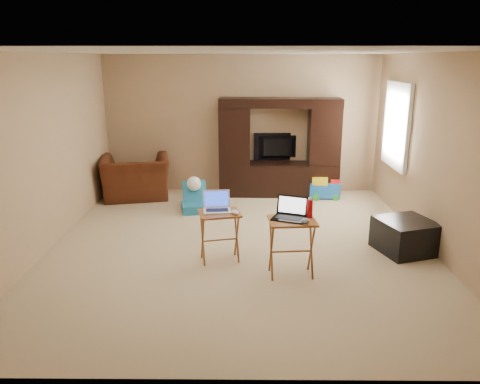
{
  "coord_description": "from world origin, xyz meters",
  "views": [
    {
      "loc": [
        0.05,
        -5.87,
        2.42
      ],
      "look_at": [
        0.0,
        -0.2,
        0.8
      ],
      "focal_mm": 35.0,
      "sensor_mm": 36.0,
      "label": 1
    }
  ],
  "objects_px": {
    "tray_table_left": "(220,237)",
    "entertainment_center": "(279,147)",
    "mouse_right": "(305,221)",
    "child_rocker": "(194,197)",
    "ottoman": "(405,236)",
    "push_toy": "(325,187)",
    "television": "(278,147)",
    "water_bottle": "(310,209)",
    "plush_toy": "(200,195)",
    "tray_table_right": "(291,248)",
    "laptop_right": "(289,209)",
    "laptop_left": "(217,202)",
    "recliner": "(136,177)",
    "mouse_left": "(235,212)"
  },
  "relations": [
    {
      "from": "entertainment_center",
      "to": "ottoman",
      "type": "distance_m",
      "value": 3.09
    },
    {
      "from": "mouse_right",
      "to": "child_rocker",
      "type": "bearing_deg",
      "value": 121.68
    },
    {
      "from": "tray_table_right",
      "to": "mouse_right",
      "type": "distance_m",
      "value": 0.41
    },
    {
      "from": "television",
      "to": "tray_table_right",
      "type": "relative_size",
      "value": 1.31
    },
    {
      "from": "push_toy",
      "to": "ottoman",
      "type": "height_order",
      "value": "ottoman"
    },
    {
      "from": "ottoman",
      "to": "mouse_right",
      "type": "relative_size",
      "value": 4.76
    },
    {
      "from": "tray_table_right",
      "to": "mouse_left",
      "type": "bearing_deg",
      "value": 148.13
    },
    {
      "from": "laptop_left",
      "to": "child_rocker",
      "type": "bearing_deg",
      "value": 98.48
    },
    {
      "from": "mouse_right",
      "to": "entertainment_center",
      "type": "bearing_deg",
      "value": 90.7
    },
    {
      "from": "mouse_left",
      "to": "television",
      "type": "bearing_deg",
      "value": 77.14
    },
    {
      "from": "push_toy",
      "to": "mouse_right",
      "type": "bearing_deg",
      "value": -95.82
    },
    {
      "from": "television",
      "to": "laptop_right",
      "type": "bearing_deg",
      "value": 81.87
    },
    {
      "from": "laptop_left",
      "to": "mouse_left",
      "type": "distance_m",
      "value": 0.26
    },
    {
      "from": "entertainment_center",
      "to": "laptop_right",
      "type": "relative_size",
      "value": 6.04
    },
    {
      "from": "child_rocker",
      "to": "push_toy",
      "type": "xyz_separation_m",
      "value": [
        2.27,
        0.83,
        -0.05
      ]
    },
    {
      "from": "tray_table_left",
      "to": "laptop_right",
      "type": "height_order",
      "value": "laptop_right"
    },
    {
      "from": "ottoman",
      "to": "tray_table_right",
      "type": "relative_size",
      "value": 0.97
    },
    {
      "from": "television",
      "to": "child_rocker",
      "type": "bearing_deg",
      "value": 34.97
    },
    {
      "from": "child_rocker",
      "to": "water_bottle",
      "type": "relative_size",
      "value": 2.41
    },
    {
      "from": "television",
      "to": "mouse_left",
      "type": "distance_m",
      "value": 3.32
    },
    {
      "from": "tray_table_right",
      "to": "mouse_left",
      "type": "height_order",
      "value": "mouse_left"
    },
    {
      "from": "tray_table_left",
      "to": "water_bottle",
      "type": "height_order",
      "value": "water_bottle"
    },
    {
      "from": "tray_table_left",
      "to": "laptop_right",
      "type": "bearing_deg",
      "value": -38.77
    },
    {
      "from": "mouse_left",
      "to": "laptop_right",
      "type": "bearing_deg",
      "value": -27.05
    },
    {
      "from": "recliner",
      "to": "child_rocker",
      "type": "bearing_deg",
      "value": 131.98
    },
    {
      "from": "tray_table_left",
      "to": "entertainment_center",
      "type": "bearing_deg",
      "value": 59.31
    },
    {
      "from": "tray_table_left",
      "to": "mouse_left",
      "type": "xyz_separation_m",
      "value": [
        0.19,
        -0.07,
        0.34
      ]
    },
    {
      "from": "laptop_right",
      "to": "mouse_right",
      "type": "distance_m",
      "value": 0.24
    },
    {
      "from": "tray_table_right",
      "to": "laptop_left",
      "type": "xyz_separation_m",
      "value": [
        -0.87,
        0.43,
        0.41
      ]
    },
    {
      "from": "tray_table_right",
      "to": "laptop_right",
      "type": "xyz_separation_m",
      "value": [
        -0.04,
        0.02,
        0.46
      ]
    },
    {
      "from": "mouse_right",
      "to": "water_bottle",
      "type": "distance_m",
      "value": 0.23
    },
    {
      "from": "entertainment_center",
      "to": "recliner",
      "type": "xyz_separation_m",
      "value": [
        -2.57,
        -0.24,
        -0.5
      ]
    },
    {
      "from": "recliner",
      "to": "entertainment_center",
      "type": "bearing_deg",
      "value": 173.49
    },
    {
      "from": "entertainment_center",
      "to": "laptop_left",
      "type": "height_order",
      "value": "entertainment_center"
    },
    {
      "from": "entertainment_center",
      "to": "television",
      "type": "xyz_separation_m",
      "value": [
        0.0,
        0.2,
        -0.04
      ]
    },
    {
      "from": "mouse_left",
      "to": "mouse_right",
      "type": "distance_m",
      "value": 0.9
    },
    {
      "from": "entertainment_center",
      "to": "water_bottle",
      "type": "height_order",
      "value": "entertainment_center"
    },
    {
      "from": "ottoman",
      "to": "mouse_right",
      "type": "height_order",
      "value": "mouse_right"
    },
    {
      "from": "push_toy",
      "to": "television",
      "type": "bearing_deg",
      "value": 159.64
    },
    {
      "from": "ottoman",
      "to": "mouse_right",
      "type": "xyz_separation_m",
      "value": [
        -1.42,
        -0.84,
        0.5
      ]
    },
    {
      "from": "recliner",
      "to": "ottoman",
      "type": "xyz_separation_m",
      "value": [
        4.03,
        -2.4,
        -0.17
      ]
    },
    {
      "from": "entertainment_center",
      "to": "child_rocker",
      "type": "bearing_deg",
      "value": -142.33
    },
    {
      "from": "tray_table_right",
      "to": "television",
      "type": "bearing_deg",
      "value": 83.74
    },
    {
      "from": "child_rocker",
      "to": "television",
      "type": "bearing_deg",
      "value": 28.72
    },
    {
      "from": "entertainment_center",
      "to": "tray_table_left",
      "type": "height_order",
      "value": "entertainment_center"
    },
    {
      "from": "plush_toy",
      "to": "push_toy",
      "type": "bearing_deg",
      "value": 13.08
    },
    {
      "from": "tray_table_right",
      "to": "mouse_right",
      "type": "height_order",
      "value": "mouse_right"
    },
    {
      "from": "push_toy",
      "to": "recliner",
      "type": "bearing_deg",
      "value": -172.22
    },
    {
      "from": "tray_table_left",
      "to": "ottoman",
      "type": "bearing_deg",
      "value": -5.79
    },
    {
      "from": "television",
      "to": "plush_toy",
      "type": "bearing_deg",
      "value": 28.46
    }
  ]
}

